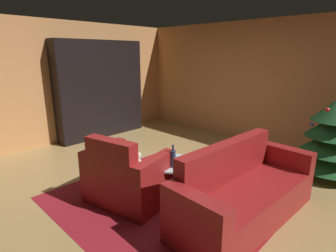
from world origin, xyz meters
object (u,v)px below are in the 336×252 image
(armchair_red, at_px, (126,178))
(decorated_tree, at_px, (332,139))
(couch_red, at_px, (243,194))
(bottle_on_table, at_px, (173,158))
(coffee_table, at_px, (169,166))
(bookshelf_unit, at_px, (105,89))
(book_stack_on_table, at_px, (167,157))

(armchair_red, height_order, decorated_tree, decorated_tree)
(couch_red, relative_size, decorated_tree, 1.64)
(bottle_on_table, bearing_deg, decorated_tree, 61.29)
(armchair_red, height_order, bottle_on_table, armchair_red)
(armchair_red, relative_size, coffee_table, 1.73)
(bookshelf_unit, xyz_separation_m, bottle_on_table, (3.14, -1.10, -0.48))
(armchair_red, distance_m, book_stack_on_table, 0.59)
(coffee_table, height_order, bottle_on_table, bottle_on_table)
(armchair_red, distance_m, coffee_table, 0.58)
(coffee_table, relative_size, book_stack_on_table, 2.68)
(decorated_tree, bearing_deg, coffee_table, -122.71)
(bottle_on_table, bearing_deg, couch_red, 21.07)
(couch_red, xyz_separation_m, bottle_on_table, (-0.81, -0.31, 0.30))
(armchair_red, distance_m, decorated_tree, 3.10)
(bottle_on_table, bearing_deg, book_stack_on_table, 152.29)
(bookshelf_unit, relative_size, decorated_tree, 1.75)
(bottle_on_table, bearing_deg, armchair_red, -137.20)
(bottle_on_table, distance_m, decorated_tree, 2.52)
(book_stack_on_table, bearing_deg, coffee_table, -19.14)
(armchair_red, height_order, coffee_table, armchair_red)
(couch_red, height_order, book_stack_on_table, couch_red)
(coffee_table, distance_m, decorated_tree, 2.52)
(book_stack_on_table, distance_m, decorated_tree, 2.53)
(armchair_red, xyz_separation_m, coffee_table, (0.28, 0.49, 0.11))
(couch_red, distance_m, bottle_on_table, 0.92)
(coffee_table, distance_m, book_stack_on_table, 0.11)
(armchair_red, relative_size, couch_red, 0.55)
(bookshelf_unit, distance_m, book_stack_on_table, 3.15)
(decorated_tree, bearing_deg, bookshelf_unit, -165.78)
(book_stack_on_table, xyz_separation_m, decorated_tree, (1.42, 2.10, 0.10))
(bookshelf_unit, distance_m, bottle_on_table, 3.37)
(bottle_on_table, bearing_deg, bookshelf_unit, 160.65)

